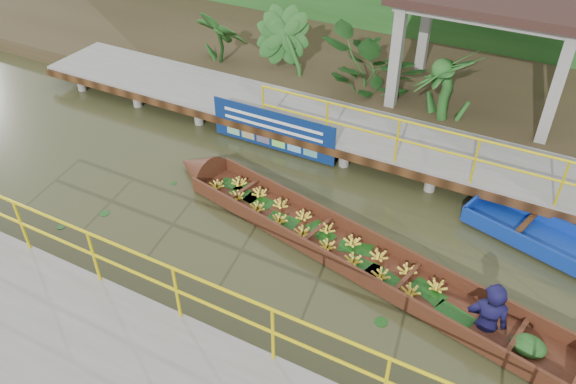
% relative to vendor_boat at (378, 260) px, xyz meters
% --- Properties ---
extents(ground, '(80.00, 80.00, 0.00)m').
position_rel_vendor_boat_xyz_m(ground, '(-2.88, 0.13, -0.28)').
color(ground, '#2F3118').
rests_on(ground, ground).
extents(land_strip, '(30.00, 8.00, 0.45)m').
position_rel_vendor_boat_xyz_m(land_strip, '(-2.88, 7.63, -0.05)').
color(land_strip, '#322619').
rests_on(land_strip, ground).
extents(far_dock, '(16.00, 2.06, 1.66)m').
position_rel_vendor_boat_xyz_m(far_dock, '(-2.86, 3.56, 0.20)').
color(far_dock, slate).
rests_on(far_dock, ground).
extents(pavilion, '(4.40, 3.00, 3.00)m').
position_rel_vendor_boat_xyz_m(pavilion, '(0.12, 6.43, 2.54)').
color(pavilion, slate).
rests_on(pavilion, ground).
extents(vendor_boat, '(9.65, 2.93, 2.28)m').
position_rel_vendor_boat_xyz_m(vendor_boat, '(0.00, 0.00, 0.00)').
color(vendor_boat, '#381B0F').
rests_on(vendor_boat, ground).
extents(blue_banner, '(3.16, 0.04, 0.99)m').
position_rel_vendor_boat_xyz_m(blue_banner, '(-3.60, 2.61, 0.28)').
color(blue_banner, navy).
rests_on(blue_banner, ground).
extents(tropical_plants, '(14.59, 1.59, 1.99)m').
position_rel_vendor_boat_xyz_m(tropical_plants, '(-0.63, 5.43, 1.17)').
color(tropical_plants, '#164415').
rests_on(tropical_plants, ground).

